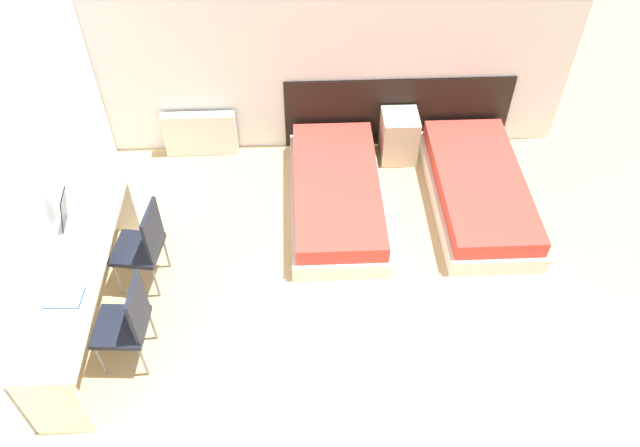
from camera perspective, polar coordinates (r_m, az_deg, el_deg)
wall_back at (r=6.56m, az=-0.71°, el=16.61°), size 5.53×0.05×2.70m
wall_left at (r=5.34m, az=-25.32°, el=3.63°), size 0.05×5.02×2.70m
headboard_panel at (r=7.12m, az=7.08°, el=10.03°), size 2.51×0.03×0.86m
bed_near_window at (r=6.42m, az=1.53°, el=2.71°), size 0.94×1.98×0.36m
bed_near_door at (r=6.67m, az=14.28°, el=3.00°), size 0.94×1.98×0.36m
nightstand at (r=7.02m, az=7.21°, el=7.90°), size 0.39×0.41×0.56m
radiator at (r=7.15m, az=-10.88°, el=8.04°), size 0.81×0.12×0.53m
desk at (r=5.53m, az=-21.15°, el=-4.44°), size 0.50×2.18×0.74m
chair_near_laptop at (r=5.71m, az=-15.86°, el=-1.80°), size 0.47×0.47×0.92m
chair_near_notebook at (r=5.21m, az=-17.21°, el=-8.53°), size 0.44×0.44×0.92m
laptop at (r=5.66m, az=-21.22°, el=0.42°), size 0.36×0.25×0.35m
open_notebook at (r=5.20m, az=-22.33°, el=-6.27°), size 0.29×0.23×0.02m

